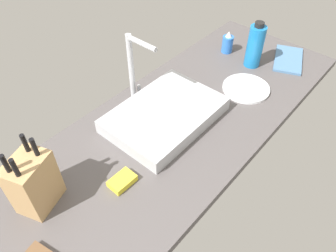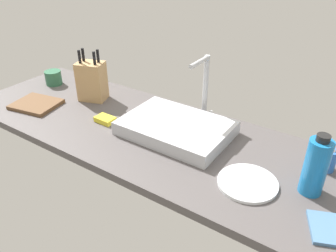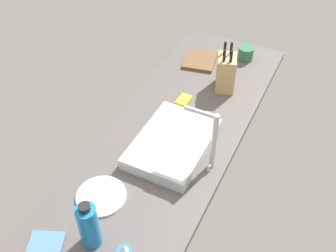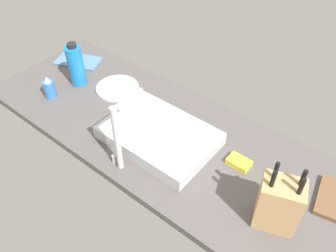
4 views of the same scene
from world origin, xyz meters
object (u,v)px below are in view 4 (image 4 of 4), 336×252
object	(u,v)px
sink_basin	(159,135)
water_bottle	(76,65)
dinner_plate	(117,88)
faucet	(119,131)
dish_towel	(78,61)
knife_block	(279,204)
soap_bottle	(49,88)
dish_sponge	(239,162)

from	to	relation	value
sink_basin	water_bottle	world-z (taller)	water_bottle
dinner_plate	sink_basin	bearing A→B (deg)	159.75
faucet	dish_towel	world-z (taller)	faucet
knife_block	water_bottle	world-z (taller)	knife_block
sink_basin	dish_towel	size ratio (longest dim) A/B	1.91
faucet	dinner_plate	xyz separation A→B (cm)	(36.30, -33.10, -17.17)
knife_block	dinner_plate	distance (cm)	96.07
sink_basin	knife_block	bearing A→B (deg)	174.37
sink_basin	dish_towel	distance (cm)	75.20
faucet	soap_bottle	bearing A→B (deg)	-8.91
soap_bottle	dish_sponge	size ratio (longest dim) A/B	1.26
sink_basin	soap_bottle	distance (cm)	60.51
sink_basin	dish_towel	world-z (taller)	sink_basin
dinner_plate	dish_sponge	distance (cm)	71.91
faucet	water_bottle	xyz separation A→B (cm)	(55.07, -24.78, -7.34)
faucet	water_bottle	world-z (taller)	faucet
soap_bottle	water_bottle	xyz separation A→B (cm)	(-1.98, -15.84, 5.64)
dinner_plate	dish_towel	world-z (taller)	same
water_bottle	soap_bottle	bearing A→B (deg)	82.87
sink_basin	soap_bottle	size ratio (longest dim) A/B	4.00
sink_basin	water_bottle	xyz separation A→B (cm)	(57.70, -6.05, 7.48)
water_bottle	dish_towel	size ratio (longest dim) A/B	0.94
water_bottle	dinner_plate	world-z (taller)	water_bottle
knife_block	soap_bottle	size ratio (longest dim) A/B	2.31
knife_block	dinner_plate	world-z (taller)	knife_block
dish_sponge	dish_towel	bearing A→B (deg)	-4.80
dinner_plate	water_bottle	bearing A→B (deg)	23.89
soap_bottle	dinner_plate	distance (cm)	32.12
knife_block	dish_towel	xyz separation A→B (cm)	(127.53, -23.60, -9.53)
faucet	dinner_plate	bearing A→B (deg)	-42.36
dish_sponge	sink_basin	bearing A→B (deg)	15.91
knife_block	soap_bottle	world-z (taller)	knife_block
faucet	dish_towel	bearing A→B (deg)	-27.73
dish_sponge	faucet	bearing A→B (deg)	38.40
dish_towel	dish_sponge	world-z (taller)	dish_sponge
sink_basin	water_bottle	size ratio (longest dim) A/B	2.03
knife_block	dinner_plate	xyz separation A→B (cm)	(93.54, -19.74, -9.53)
sink_basin	faucet	distance (cm)	24.03
water_bottle	dish_towel	bearing A→B (deg)	-38.65
faucet	soap_bottle	xyz separation A→B (cm)	(57.05, -8.94, -12.98)
sink_basin	faucet	size ratio (longest dim) A/B	1.51
sink_basin	dinner_plate	bearing A→B (deg)	-20.25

